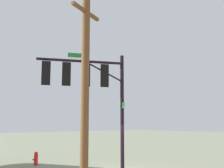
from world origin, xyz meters
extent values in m
cylinder|color=black|center=(0.00, 0.00, 3.13)|extent=(0.20, 0.20, 6.26)
cylinder|color=black|center=(2.07, -0.92, 5.83)|extent=(4.19, 1.97, 0.14)
cylinder|color=black|center=(0.93, -0.41, 5.33)|extent=(1.93, 0.92, 1.07)
cube|color=black|center=(0.92, -0.41, 5.08)|extent=(0.45, 0.46, 1.10)
cube|color=black|center=(1.01, -0.23, 5.08)|extent=(0.41, 0.23, 1.22)
sphere|color=maroon|center=(0.83, -0.59, 5.42)|extent=(0.22, 0.22, 0.22)
cylinder|color=black|center=(0.80, -0.64, 5.47)|extent=(0.27, 0.23, 0.23)
sphere|color=#FFFC14|center=(0.83, -0.59, 5.08)|extent=(0.22, 0.22, 0.22)
cylinder|color=black|center=(0.80, -0.64, 5.13)|extent=(0.27, 0.23, 0.23)
sphere|color=#0B621E|center=(0.83, -0.59, 4.74)|extent=(0.22, 0.22, 0.22)
cylinder|color=black|center=(0.80, -0.64, 4.79)|extent=(0.27, 0.23, 0.23)
cube|color=black|center=(1.84, -0.82, 5.08)|extent=(0.44, 0.46, 1.10)
cube|color=black|center=(1.92, -0.64, 5.08)|extent=(0.42, 0.21, 1.22)
sphere|color=maroon|center=(1.76, -1.00, 5.42)|extent=(0.22, 0.22, 0.22)
cylinder|color=black|center=(1.73, -1.06, 5.47)|extent=(0.27, 0.22, 0.23)
sphere|color=#FFFC14|center=(1.76, -1.00, 5.08)|extent=(0.22, 0.22, 0.22)
cylinder|color=black|center=(1.73, -1.06, 5.13)|extent=(0.27, 0.22, 0.23)
sphere|color=#0B621E|center=(1.76, -1.00, 4.74)|extent=(0.22, 0.22, 0.22)
cylinder|color=black|center=(1.73, -1.06, 4.79)|extent=(0.27, 0.22, 0.23)
cube|color=black|center=(2.76, -1.23, 5.08)|extent=(0.43, 0.46, 1.10)
cube|color=black|center=(2.83, -1.04, 5.08)|extent=(0.42, 0.21, 1.22)
sphere|color=maroon|center=(2.68, -1.41, 5.42)|extent=(0.22, 0.22, 0.22)
cylinder|color=black|center=(2.66, -1.47, 5.47)|extent=(0.27, 0.22, 0.23)
sphere|color=#FFFC14|center=(2.68, -1.41, 5.08)|extent=(0.22, 0.22, 0.22)
cylinder|color=black|center=(2.66, -1.47, 5.13)|extent=(0.27, 0.22, 0.23)
sphere|color=#0B621E|center=(2.68, -1.41, 4.74)|extent=(0.22, 0.22, 0.22)
cylinder|color=black|center=(2.66, -1.47, 4.79)|extent=(0.27, 0.22, 0.23)
cube|color=black|center=(3.67, -1.64, 5.08)|extent=(0.44, 0.46, 1.10)
cube|color=black|center=(3.76, -1.45, 5.08)|extent=(0.42, 0.22, 1.22)
sphere|color=maroon|center=(3.59, -1.82, 5.42)|extent=(0.22, 0.22, 0.22)
cylinder|color=black|center=(3.57, -1.87, 5.47)|extent=(0.27, 0.22, 0.23)
sphere|color=#FFFC14|center=(3.59, -1.82, 5.08)|extent=(0.22, 0.22, 0.22)
cylinder|color=black|center=(3.57, -1.87, 5.13)|extent=(0.27, 0.22, 0.23)
sphere|color=#0B621E|center=(3.59, -1.82, 4.74)|extent=(0.22, 0.22, 0.22)
cylinder|color=black|center=(3.57, -1.87, 4.79)|extent=(0.27, 0.22, 0.23)
cube|color=white|center=(2.27, -1.01, 6.13)|extent=(0.87, 0.40, 0.26)
cube|color=#1C7B2C|center=(2.27, -1.01, 6.13)|extent=(0.83, 0.39, 0.22)
cube|color=white|center=(0.00, 0.00, 3.53)|extent=(0.40, 0.87, 0.26)
cube|color=#167530|center=(0.00, 0.00, 3.53)|extent=(0.39, 0.83, 0.22)
cylinder|color=brown|center=(4.13, 2.68, 3.71)|extent=(0.30, 0.30, 7.41)
cube|color=brown|center=(4.13, 2.68, 6.81)|extent=(1.69, 0.86, 0.12)
cylinder|color=red|center=(2.34, -5.51, 0.33)|extent=(0.24, 0.24, 0.65)
sphere|color=red|center=(2.34, -5.51, 0.72)|extent=(0.22, 0.22, 0.22)
cylinder|color=red|center=(2.49, -5.51, 0.36)|extent=(0.12, 0.10, 0.10)
camera|label=1|loc=(9.56, 10.98, 2.63)|focal=43.58mm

